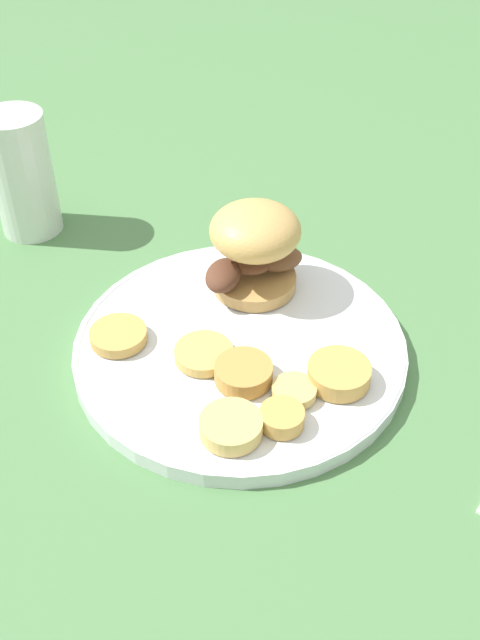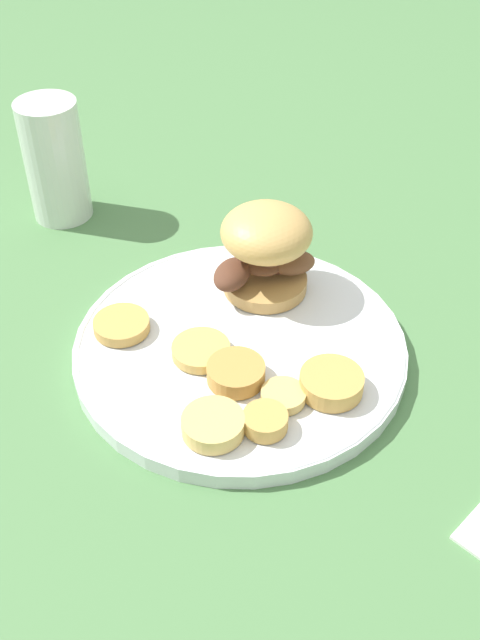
% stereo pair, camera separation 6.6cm
% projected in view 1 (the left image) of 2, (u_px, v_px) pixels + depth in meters
% --- Properties ---
extents(ground_plane, '(4.00, 4.00, 0.00)m').
position_uv_depth(ground_plane, '(240.00, 354.00, 0.69)').
color(ground_plane, '#4C7A47').
extents(dinner_plate, '(0.30, 0.30, 0.02)m').
position_uv_depth(dinner_plate, '(240.00, 347.00, 0.68)').
color(dinner_plate, white).
rests_on(dinner_plate, ground_plane).
extents(sandwich, '(0.09, 0.11, 0.09)m').
position_uv_depth(sandwich, '(254.00, 246.00, 0.71)').
color(sandwich, tan).
rests_on(sandwich, dinner_plate).
extents(potato_round_0, '(0.05, 0.05, 0.02)m').
position_uv_depth(potato_round_0, '(339.00, 374.00, 0.64)').
color(potato_round_0, tan).
rests_on(potato_round_0, dinner_plate).
extents(potato_round_1, '(0.05, 0.05, 0.01)m').
position_uv_depth(potato_round_1, '(231.00, 427.00, 0.59)').
color(potato_round_1, '#DBB766').
rests_on(potato_round_1, dinner_plate).
extents(potato_round_2, '(0.05, 0.05, 0.02)m').
position_uv_depth(potato_round_2, '(244.00, 373.00, 0.64)').
color(potato_round_2, '#BC8942').
rests_on(potato_round_2, dinner_plate).
extents(potato_round_3, '(0.04, 0.04, 0.01)m').
position_uv_depth(potato_round_3, '(282.00, 418.00, 0.60)').
color(potato_round_3, tan).
rests_on(potato_round_3, dinner_plate).
extents(potato_round_4, '(0.05, 0.05, 0.01)m').
position_uv_depth(potato_round_4, '(204.00, 354.00, 0.66)').
color(potato_round_4, tan).
rests_on(potato_round_4, dinner_plate).
extents(potato_round_5, '(0.04, 0.04, 0.01)m').
position_uv_depth(potato_round_5, '(294.00, 391.00, 0.63)').
color(potato_round_5, '#DBB766').
rests_on(potato_round_5, dinner_plate).
extents(potato_round_6, '(0.05, 0.05, 0.01)m').
position_uv_depth(potato_round_6, '(118.00, 336.00, 0.68)').
color(potato_round_6, tan).
rests_on(potato_round_6, dinner_plate).
extents(drinking_glass, '(0.07, 0.07, 0.14)m').
position_uv_depth(drinking_glass, '(22.00, 174.00, 0.80)').
color(drinking_glass, silver).
rests_on(drinking_glass, ground_plane).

